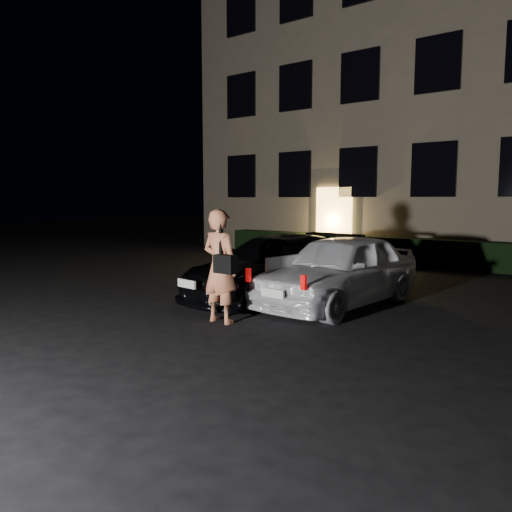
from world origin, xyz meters
The scene contains 6 objects.
ground centered at (0.00, 0.00, 0.00)m, with size 80.00×80.00×0.00m, color black.
building centered at (0.00, 14.99, 6.00)m, with size 20.00×8.11×12.00m.
hedge centered at (0.00, 10.50, 0.42)m, with size 15.00×0.70×0.85m, color black.
sedan centered at (-0.81, 3.59, 0.66)m, with size 2.38×4.74×1.32m.
hatch centered at (0.67, 3.67, 0.71)m, with size 1.94×4.26×1.42m.
man centered at (-0.27, 1.25, 0.96)m, with size 0.79×0.47×1.92m.
Camera 1 is at (5.31, -4.94, 2.09)m, focal length 35.00 mm.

